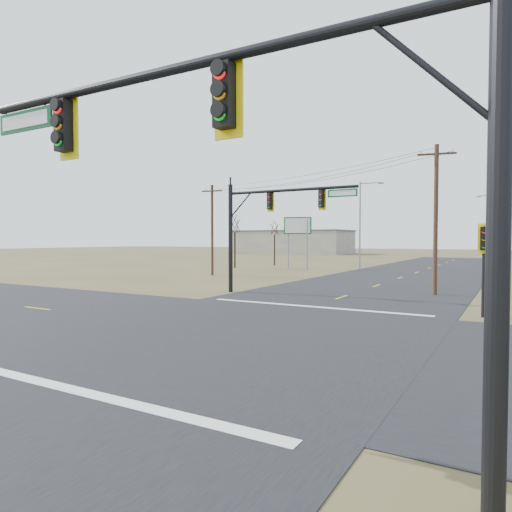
{
  "coord_description": "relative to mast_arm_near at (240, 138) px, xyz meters",
  "views": [
    {
      "loc": [
        9.19,
        -14.51,
        3.55
      ],
      "look_at": [
        0.3,
        1.0,
        2.89
      ],
      "focal_mm": 32.0,
      "sensor_mm": 36.0,
      "label": 1
    }
  ],
  "objects": [
    {
      "name": "pedestal_signal_ne",
      "position": [
        2.63,
        16.58,
        -2.04
      ],
      "size": [
        0.57,
        0.49,
        4.29
      ],
      "rotation": [
        0.0,
        0.0,
        0.02
      ],
      "color": "black",
      "rests_on": "ground"
    },
    {
      "name": "stop_bar_near",
      "position": [
        -5.29,
        0.72,
        -5.16
      ],
      "size": [
        12.0,
        0.4,
        0.01
      ],
      "primitive_type": "cube",
      "color": "silver",
      "rests_on": "road_ns"
    },
    {
      "name": "ground",
      "position": [
        -5.29,
        8.22,
        -5.19
      ],
      "size": [
        320.0,
        320.0,
        0.0
      ],
      "primitive_type": "plane",
      "color": "brown",
      "rests_on": "ground"
    },
    {
      "name": "mast_arm_near",
      "position": [
        0.0,
        0.0,
        0.0
      ],
      "size": [
        10.34,
        0.4,
        7.12
      ],
      "rotation": [
        0.0,
        0.0,
        -0.01
      ],
      "color": "black",
      "rests_on": "ground"
    },
    {
      "name": "bare_tree_b",
      "position": [
        -24.87,
        49.02,
        -0.06
      ],
      "size": [
        2.89,
        2.89,
        6.42
      ],
      "rotation": [
        0.0,
        0.0,
        0.16
      ],
      "color": "black",
      "rests_on": "ground"
    },
    {
      "name": "streetlight_c",
      "position": [
        -12.48,
        48.1,
        0.7
      ],
      "size": [
        2.94,
        0.47,
        10.49
      ],
      "rotation": [
        0.0,
        0.0,
        0.4
      ],
      "color": "gray",
      "rests_on": "ground"
    },
    {
      "name": "bare_tree_a",
      "position": [
        -26.45,
        41.4,
        0.32
      ],
      "size": [
        3.32,
        3.32,
        6.97
      ],
      "rotation": [
        0.0,
        0.0,
        -0.19
      ],
      "color": "black",
      "rests_on": "ground"
    },
    {
      "name": "streetlight_b",
      "position": [
        1.59,
        58.83,
        0.05
      ],
      "size": [
        2.59,
        0.24,
        9.33
      ],
      "rotation": [
        0.0,
        0.0,
        -0.02
      ],
      "color": "gray",
      "rests_on": "ground"
    },
    {
      "name": "highway_sign",
      "position": [
        -19.02,
        43.8,
        -0.79
      ],
      "size": [
        3.15,
        1.2,
        6.23
      ],
      "rotation": [
        0.0,
        0.0,
        0.34
      ],
      "color": "gray",
      "rests_on": "ground"
    },
    {
      "name": "road_ew",
      "position": [
        -5.29,
        8.22,
        -5.18
      ],
      "size": [
        160.0,
        14.0,
        0.02
      ],
      "primitive_type": "cube",
      "color": "black",
      "rests_on": "ground"
    },
    {
      "name": "road_ns",
      "position": [
        -5.29,
        8.22,
        -5.18
      ],
      "size": [
        14.0,
        160.0,
        0.02
      ],
      "primitive_type": "cube",
      "color": "black",
      "rests_on": "ground"
    },
    {
      "name": "utility_pole_near",
      "position": [
        -0.59,
        24.44,
        -0.24
      ],
      "size": [
        2.3,
        0.59,
        9.53
      ],
      "rotation": [
        0.0,
        0.0,
        0.2
      ],
      "color": "#4B3220",
      "rests_on": "ground"
    },
    {
      "name": "stop_bar_far",
      "position": [
        -5.29,
        15.72,
        -5.16
      ],
      "size": [
        12.0,
        0.4,
        0.01
      ],
      "primitive_type": "cube",
      "color": "silver",
      "rests_on": "road_ns"
    },
    {
      "name": "warehouse_left",
      "position": [
        -45.29,
        98.22,
        -2.44
      ],
      "size": [
        28.0,
        14.0,
        5.5
      ],
      "primitive_type": "cube",
      "color": "#ACA699",
      "rests_on": "ground"
    },
    {
      "name": "mast_arm_far",
      "position": [
        -9.85,
        19.39,
        0.01
      ],
      "size": [
        8.89,
        0.55,
        7.2
      ],
      "rotation": [
        0.0,
        0.0,
        -0.3
      ],
      "color": "black",
      "rests_on": "ground"
    },
    {
      "name": "utility_pole_far",
      "position": [
        -22.07,
        30.39,
        -0.56
      ],
      "size": [
        2.15,
        0.52,
        8.87
      ],
      "rotation": [
        0.0,
        0.0,
        0.19
      ],
      "color": "#4B3220",
      "rests_on": "ground"
    }
  ]
}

